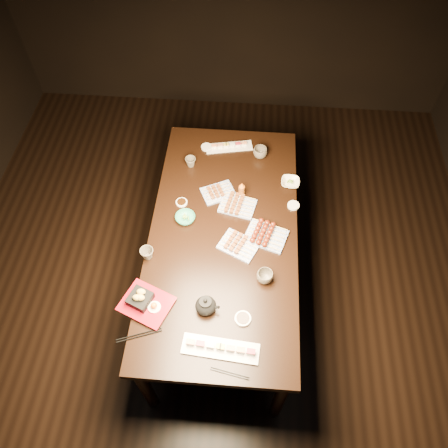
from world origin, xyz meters
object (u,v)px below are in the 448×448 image
at_px(sushi_platter_near, 220,348).
at_px(tempura_tray, 145,301).
at_px(sushi_platter_far, 229,146).
at_px(dining_table, 223,263).
at_px(teacup_mid_right, 265,277).
at_px(teacup_far_left, 191,162).
at_px(yakitori_plate_right, 239,244).
at_px(edamame_bowl_cream, 290,182).
at_px(yakitori_plate_left, 218,191).
at_px(yakitori_plate_center, 238,204).
at_px(edamame_bowl_green, 185,218).
at_px(teacup_far_right, 260,153).
at_px(condiment_bottle, 242,190).
at_px(teacup_near_left, 147,254).
at_px(teapot, 206,305).

relative_size(sushi_platter_near, tempura_tray, 1.50).
distance_m(sushi_platter_far, tempura_tray, 1.29).
xyz_separation_m(dining_table, teacup_mid_right, (0.26, -0.30, 0.41)).
height_order(dining_table, teacup_far_left, teacup_far_left).
height_order(yakitori_plate_right, edamame_bowl_cream, yakitori_plate_right).
bearing_deg(teacup_far_left, teacup_mid_right, -58.01).
height_order(yakitori_plate_left, teacup_mid_right, teacup_mid_right).
relative_size(dining_table, yakitori_plate_center, 8.18).
xyz_separation_m(sushi_platter_far, edamame_bowl_green, (-0.23, -0.65, -0.00)).
bearing_deg(teacup_far_right, yakitori_plate_center, -105.93).
height_order(dining_table, yakitori_plate_center, yakitori_plate_center).
relative_size(dining_table, yakitori_plate_left, 8.78).
bearing_deg(edamame_bowl_green, condiment_bottle, 33.26).
relative_size(teacup_near_left, teapot, 0.59).
bearing_deg(edamame_bowl_green, teapot, -72.19).
distance_m(teacup_far_left, teapot, 1.06).
bearing_deg(yakitori_plate_center, tempura_tray, -109.71).
bearing_deg(edamame_bowl_cream, edamame_bowl_green, -152.16).
relative_size(yakitori_plate_center, yakitori_plate_right, 0.99).
bearing_deg(teacup_near_left, sushi_platter_near, -47.74).
distance_m(sushi_platter_near, condiment_bottle, 1.02).
height_order(yakitori_plate_left, teapot, teapot).
height_order(sushi_platter_far, edamame_bowl_cream, sushi_platter_far).
relative_size(sushi_platter_far, teacup_far_right, 3.41).
height_order(sushi_platter_near, edamame_bowl_cream, sushi_platter_near).
bearing_deg(dining_table, sushi_platter_near, -71.04).
distance_m(dining_table, teacup_mid_right, 0.57).
xyz_separation_m(teapot, condiment_bottle, (0.15, 0.80, 0.00)).
bearing_deg(yakitori_plate_right, teapot, -84.73).
xyz_separation_m(dining_table, teacup_near_left, (-0.43, -0.21, 0.41)).
bearing_deg(condiment_bottle, teacup_far_right, 73.10).
bearing_deg(dining_table, yakitori_plate_right, -26.81).
relative_size(dining_table, teapot, 13.35).
xyz_separation_m(sushi_platter_near, edamame_bowl_green, (-0.28, 0.80, -0.00)).
relative_size(edamame_bowl_green, edamame_bowl_cream, 1.03).
xyz_separation_m(dining_table, yakitori_plate_center, (0.07, 0.21, 0.40)).
bearing_deg(yakitori_plate_right, teacup_far_right, 107.68).
bearing_deg(teacup_far_left, sushi_platter_far, 37.46).
height_order(edamame_bowl_green, teacup_near_left, teacup_near_left).
relative_size(dining_table, sushi_platter_far, 5.55).
height_order(yakitori_plate_center, yakitori_plate_left, yakitori_plate_center).
bearing_deg(teapot, sushi_platter_far, 96.80).
xyz_separation_m(yakitori_plate_right, teacup_far_left, (-0.36, 0.62, 0.01)).
bearing_deg(tempura_tray, teapot, 22.82).
distance_m(edamame_bowl_green, condiment_bottle, 0.40).
bearing_deg(sushi_platter_near, tempura_tray, 157.72).
xyz_separation_m(yakitori_plate_center, yakitori_plate_right, (0.03, -0.30, 0.00)).
height_order(teacup_far_left, teapot, teapot).
distance_m(tempura_tray, teacup_near_left, 0.31).
height_order(dining_table, edamame_bowl_cream, edamame_bowl_cream).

